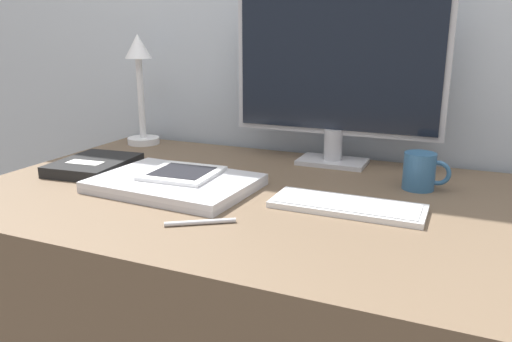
{
  "coord_description": "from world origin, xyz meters",
  "views": [
    {
      "loc": [
        0.38,
        -0.83,
        1.08
      ],
      "look_at": [
        -0.02,
        0.1,
        0.79
      ],
      "focal_mm": 35.0,
      "sensor_mm": 36.0,
      "label": 1
    }
  ],
  "objects_px": {
    "laptop": "(175,183)",
    "desk_lamp": "(140,78)",
    "notebook": "(94,165)",
    "keyboard": "(347,206)",
    "pen": "(200,222)",
    "coffee_mug": "(420,171)",
    "monitor": "(337,70)",
    "ereader": "(182,173)"
  },
  "relations": [
    {
      "from": "laptop",
      "to": "desk_lamp",
      "type": "distance_m",
      "value": 0.54
    },
    {
      "from": "notebook",
      "to": "desk_lamp",
      "type": "bearing_deg",
      "value": 103.19
    },
    {
      "from": "keyboard",
      "to": "desk_lamp",
      "type": "bearing_deg",
      "value": 155.14
    },
    {
      "from": "notebook",
      "to": "pen",
      "type": "height_order",
      "value": "notebook"
    },
    {
      "from": "coffee_mug",
      "to": "desk_lamp",
      "type": "bearing_deg",
      "value": 170.24
    },
    {
      "from": "keyboard",
      "to": "coffee_mug",
      "type": "distance_m",
      "value": 0.23
    },
    {
      "from": "monitor",
      "to": "laptop",
      "type": "distance_m",
      "value": 0.51
    },
    {
      "from": "ereader",
      "to": "notebook",
      "type": "bearing_deg",
      "value": 175.02
    },
    {
      "from": "pen",
      "to": "monitor",
      "type": "bearing_deg",
      "value": 78.48
    },
    {
      "from": "coffee_mug",
      "to": "ereader",
      "type": "bearing_deg",
      "value": -159.22
    },
    {
      "from": "keyboard",
      "to": "ereader",
      "type": "distance_m",
      "value": 0.38
    },
    {
      "from": "keyboard",
      "to": "notebook",
      "type": "relative_size",
      "value": 1.34
    },
    {
      "from": "monitor",
      "to": "keyboard",
      "type": "relative_size",
      "value": 1.81
    },
    {
      "from": "monitor",
      "to": "notebook",
      "type": "xyz_separation_m",
      "value": [
        -0.54,
        -0.31,
        -0.23
      ]
    },
    {
      "from": "keyboard",
      "to": "laptop",
      "type": "bearing_deg",
      "value": -176.72
    },
    {
      "from": "monitor",
      "to": "pen",
      "type": "relative_size",
      "value": 4.79
    },
    {
      "from": "keyboard",
      "to": "laptop",
      "type": "height_order",
      "value": "laptop"
    },
    {
      "from": "keyboard",
      "to": "desk_lamp",
      "type": "height_order",
      "value": "desk_lamp"
    },
    {
      "from": "monitor",
      "to": "notebook",
      "type": "bearing_deg",
      "value": -150.32
    },
    {
      "from": "laptop",
      "to": "notebook",
      "type": "bearing_deg",
      "value": 169.67
    },
    {
      "from": "keyboard",
      "to": "pen",
      "type": "bearing_deg",
      "value": -140.07
    },
    {
      "from": "ereader",
      "to": "pen",
      "type": "distance_m",
      "value": 0.25
    },
    {
      "from": "laptop",
      "to": "ereader",
      "type": "relative_size",
      "value": 2.19
    },
    {
      "from": "pen",
      "to": "desk_lamp",
      "type": "bearing_deg",
      "value": 133.69
    },
    {
      "from": "monitor",
      "to": "laptop",
      "type": "xyz_separation_m",
      "value": [
        -0.27,
        -0.36,
        -0.24
      ]
    },
    {
      "from": "keyboard",
      "to": "laptop",
      "type": "distance_m",
      "value": 0.39
    },
    {
      "from": "ereader",
      "to": "monitor",
      "type": "bearing_deg",
      "value": 51.61
    },
    {
      "from": "laptop",
      "to": "notebook",
      "type": "relative_size",
      "value": 1.59
    },
    {
      "from": "ereader",
      "to": "desk_lamp",
      "type": "relative_size",
      "value": 0.49
    },
    {
      "from": "laptop",
      "to": "desk_lamp",
      "type": "height_order",
      "value": "desk_lamp"
    },
    {
      "from": "desk_lamp",
      "to": "keyboard",
      "type": "bearing_deg",
      "value": -24.86
    },
    {
      "from": "keyboard",
      "to": "ereader",
      "type": "bearing_deg",
      "value": 179.47
    },
    {
      "from": "laptop",
      "to": "coffee_mug",
      "type": "xyz_separation_m",
      "value": [
        0.5,
        0.22,
        0.03
      ]
    },
    {
      "from": "ereader",
      "to": "laptop",
      "type": "bearing_deg",
      "value": -98.57
    },
    {
      "from": "ereader",
      "to": "notebook",
      "type": "height_order",
      "value": "ereader"
    },
    {
      "from": "keyboard",
      "to": "coffee_mug",
      "type": "bearing_deg",
      "value": 58.74
    },
    {
      "from": "monitor",
      "to": "desk_lamp",
      "type": "height_order",
      "value": "monitor"
    },
    {
      "from": "keyboard",
      "to": "ereader",
      "type": "xyz_separation_m",
      "value": [
        -0.38,
        0.0,
        0.02
      ]
    },
    {
      "from": "monitor",
      "to": "ereader",
      "type": "relative_size",
      "value": 3.34
    },
    {
      "from": "desk_lamp",
      "to": "coffee_mug",
      "type": "distance_m",
      "value": 0.88
    },
    {
      "from": "laptop",
      "to": "coffee_mug",
      "type": "bearing_deg",
      "value": 23.15
    },
    {
      "from": "monitor",
      "to": "desk_lamp",
      "type": "xyz_separation_m",
      "value": [
        -0.61,
        0.0,
        -0.04
      ]
    }
  ]
}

